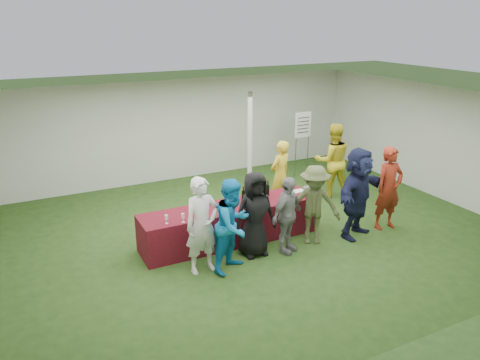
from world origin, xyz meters
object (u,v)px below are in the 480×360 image
staff_pourer (280,175)px  staff_back (332,161)px  customer_0 (202,226)px  customer_5 (358,193)px  dump_bucket (309,191)px  serving_table (231,223)px  customer_1 (233,225)px  customer_6 (389,188)px  wine_list_sign (303,130)px  customer_3 (287,215)px  customer_2 (255,214)px  customer_4 (314,205)px

staff_pourer → staff_back: staff_back is taller
customer_0 → customer_5: customer_5 is taller
staff_back → dump_bucket: bearing=59.8°
staff_back → customer_0: size_ratio=1.06×
serving_table → customer_5: size_ratio=1.95×
customer_1 → customer_5: customer_5 is taller
serving_table → customer_6: bearing=-15.6°
wine_list_sign → customer_6: size_ratio=1.02×
serving_table → customer_1: 1.18m
staff_back → customer_3: staff_back is taller
customer_1 → customer_3: bearing=-22.9°
wine_list_sign → staff_pourer: 2.53m
dump_bucket → customer_2: customer_2 is taller
staff_pourer → customer_3: bearing=44.0°
wine_list_sign → customer_0: (-4.43, -3.61, -0.45)m
customer_3 → customer_5: size_ratio=0.81×
wine_list_sign → customer_3: bearing=-127.0°
customer_5 → customer_6: 0.83m
staff_back → customer_6: (-0.09, -2.02, -0.04)m
customer_2 → customer_3: size_ratio=1.08×
customer_2 → customer_1: bearing=-150.0°
wine_list_sign → staff_back: (-0.22, -1.65, -0.40)m
staff_pourer → staff_back: bearing=165.4°
serving_table → customer_6: customer_6 is taller
customer_0 → customer_1: bearing=-23.1°
customer_1 → staff_pourer: bearing=14.1°
serving_table → staff_back: staff_back is taller
serving_table → customer_0: size_ratio=2.09×
serving_table → customer_4: 1.66m
staff_back → customer_6: size_ratio=1.04×
staff_pourer → customer_0: (-2.67, -1.86, 0.06)m
customer_4 → customer_5: bearing=22.0°
customer_4 → dump_bucket: bearing=93.6°
customer_2 → customer_6: (3.03, -0.20, 0.07)m
wine_list_sign → customer_3: size_ratio=1.21×
wine_list_sign → customer_5: customer_5 is taller
serving_table → wine_list_sign: size_ratio=2.00×
customer_6 → serving_table: bearing=166.7°
customer_5 → staff_pourer: bearing=86.0°
customer_5 → customer_6: size_ratio=1.05×
serving_table → dump_bucket: size_ratio=14.79×
serving_table → customer_5: (2.36, -0.90, 0.55)m
staff_pourer → customer_2: same height
wine_list_sign → staff_back: 1.71m
customer_0 → customer_4: bearing=-2.9°
customer_2 → staff_pourer: bearing=49.3°
customer_4 → serving_table: bearing=-179.7°
customer_1 → customer_5: 2.79m
staff_pourer → customer_0: customer_0 is taller
customer_1 → customer_5: size_ratio=0.90×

